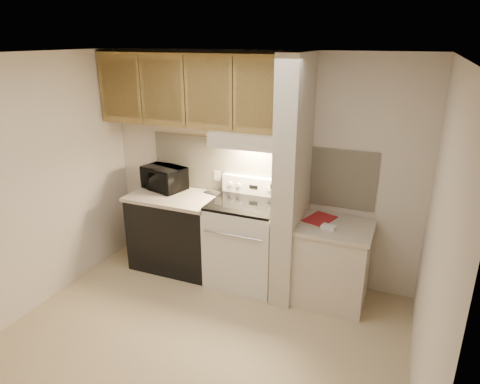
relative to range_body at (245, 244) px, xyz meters
The scene contains 50 objects.
floor 1.24m from the range_body, 90.00° to the right, with size 3.60×3.60×0.00m, color #C4AF87.
ceiling 2.34m from the range_body, 90.00° to the right, with size 3.60×3.60×0.00m, color white.
wall_back 0.86m from the range_body, 90.00° to the left, with size 3.60×0.02×2.50m, color beige.
wall_left 2.28m from the range_body, 147.31° to the right, with size 0.02×3.00×2.50m, color beige.
wall_right 2.28m from the range_body, 32.69° to the right, with size 0.02×3.00×2.50m, color beige.
backsplash 0.84m from the range_body, 90.00° to the left, with size 2.60×0.02×0.63m, color beige.
range_body is the anchor object (origin of this frame).
oven_window 0.32m from the range_body, 90.00° to the right, with size 0.50×0.01×0.30m, color black.
oven_handle 0.44m from the range_body, 90.00° to the right, with size 0.02×0.02×0.65m, color silver.
cooktop 0.48m from the range_body, ahead, with size 0.74×0.64×0.03m, color black.
range_backguard 0.66m from the range_body, 90.00° to the left, with size 0.76×0.08×0.20m, color silver.
range_display 0.64m from the range_body, 90.00° to the left, with size 0.10×0.01×0.04m, color black.
range_knob_left_outer 0.70m from the range_body, 139.40° to the left, with size 0.05×0.05×0.02m, color silver.
range_knob_left_inner 0.66m from the range_body, 126.87° to the left, with size 0.05×0.05×0.02m, color silver.
range_knob_right_inner 0.66m from the range_body, 53.13° to the left, with size 0.05×0.05×0.02m, color silver.
range_knob_right_outer 0.70m from the range_body, 40.60° to the left, with size 0.05×0.05×0.02m, color silver.
dishwasher_front 0.88m from the range_body, behind, with size 1.00×0.63×0.87m, color black.
left_countertop 0.98m from the range_body, behind, with size 1.04×0.67×0.04m, color beige.
spoon_rest 0.70m from the range_body, 156.37° to the left, with size 0.24×0.08×0.02m, color black.
teal_jar 1.14m from the range_body, behind, with size 0.10×0.10×0.11m, color #255C51.
outlet 0.86m from the range_body, 146.31° to the left, with size 0.08×0.01×0.12m, color beige.
microwave 1.26m from the range_body, behind, with size 0.50×0.34×0.27m, color black.
partition_pillar 0.94m from the range_body, ahead, with size 0.22×0.70×2.50m, color beige.
pillar_trim 0.93m from the range_body, ahead, with size 0.01×0.70×0.04m, color olive.
knife_strip 0.95m from the range_body, ahead, with size 0.02×0.42×0.04m, color black.
knife_blade_a 0.88m from the range_body, 30.33° to the right, with size 0.01×0.04×0.16m, color silver.
knife_handle_a 1.01m from the range_body, 30.13° to the right, with size 0.02×0.02×0.10m, color black.
knife_blade_b 0.85m from the range_body, 19.13° to the right, with size 0.01×0.04×0.18m, color silver.
knife_handle_b 0.99m from the range_body, 20.44° to the right, with size 0.02×0.02×0.10m, color black.
knife_blade_c 0.83m from the range_body, ahead, with size 0.01×0.04×0.20m, color silver.
knife_handle_c 0.99m from the range_body, ahead, with size 0.02×0.02×0.10m, color black.
knife_blade_d 0.85m from the range_body, ahead, with size 0.01×0.04×0.16m, color silver.
knife_handle_d 0.99m from the range_body, ahead, with size 0.02×0.02×0.10m, color black.
knife_blade_e 0.85m from the range_body, 16.42° to the left, with size 0.01×0.04×0.18m, color silver.
knife_handle_e 0.99m from the range_body, 17.39° to the left, with size 0.02×0.02×0.10m, color black.
oven_mitt 0.84m from the range_body, 23.58° to the left, with size 0.03×0.10×0.24m, color gray.
right_cab_base 0.97m from the range_body, ahead, with size 0.70×0.60×0.81m, color beige.
right_countertop 1.04m from the range_body, ahead, with size 0.74×0.64×0.04m, color beige.
red_folder 0.89m from the range_body, ahead, with size 0.24×0.33×0.01m, color maroon.
white_box 1.01m from the range_body, ahead, with size 0.14×0.09×0.04m, color white.
range_hood 1.17m from the range_body, 90.00° to the left, with size 0.78×0.44×0.15m, color beige.
hood_lip 1.12m from the range_body, 90.00° to the right, with size 0.78×0.04×0.06m, color beige.
upper_cabinets 1.77m from the range_body, 166.16° to the left, with size 2.18×0.33×0.77m, color olive.
cab_door_a 2.22m from the range_body, behind, with size 0.46×0.01×0.63m, color olive.
cab_gap_a 2.04m from the range_body, behind, with size 0.01×0.01×0.73m, color black.
cab_door_b 1.89m from the range_body, behind, with size 0.46×0.01×0.63m, color olive.
cab_gap_b 1.77m from the range_body, behind, with size 0.01×0.01×0.73m, color black.
cab_door_c 1.68m from the range_body, behind, with size 0.46×0.01×0.63m, color olive.
cab_gap_c 1.63m from the range_body, behind, with size 0.01×0.01×0.73m, color black.
cab_door_d 1.63m from the range_body, ahead, with size 0.46×0.01×0.63m, color olive.
Camera 1 is at (1.57, -2.81, 2.62)m, focal length 32.00 mm.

